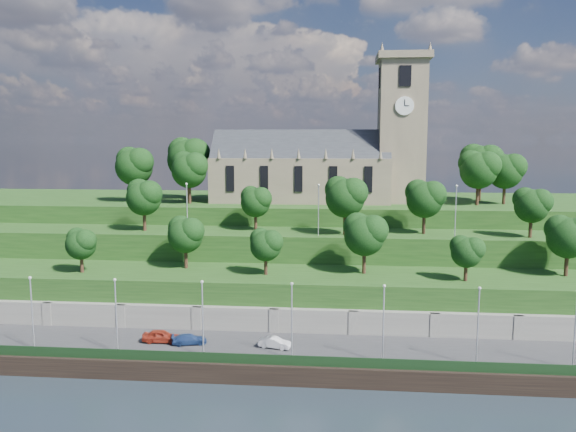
# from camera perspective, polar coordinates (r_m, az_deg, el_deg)

# --- Properties ---
(ground) EXTENTS (320.00, 320.00, 0.00)m
(ground) POSITION_cam_1_polar(r_m,az_deg,el_deg) (62.77, 2.08, -16.93)
(ground) COLOR black
(ground) RESTS_ON ground
(promenade) EXTENTS (160.00, 12.00, 2.00)m
(promenade) POSITION_cam_1_polar(r_m,az_deg,el_deg) (67.88, 2.37, -14.06)
(promenade) COLOR #2D2D30
(promenade) RESTS_ON ground
(quay_wall) EXTENTS (160.00, 0.50, 2.20)m
(quay_wall) POSITION_cam_1_polar(r_m,az_deg,el_deg) (62.27, 2.08, -16.03)
(quay_wall) COLOR black
(quay_wall) RESTS_ON ground
(fence) EXTENTS (160.00, 0.10, 1.20)m
(fence) POSITION_cam_1_polar(r_m,az_deg,el_deg) (62.28, 2.12, -14.53)
(fence) COLOR #173417
(fence) RESTS_ON promenade
(retaining_wall) EXTENTS (160.00, 2.10, 5.00)m
(retaining_wall) POSITION_cam_1_polar(r_m,az_deg,el_deg) (72.96, 2.62, -11.23)
(retaining_wall) COLOR slate
(retaining_wall) RESTS_ON ground
(embankment_lower) EXTENTS (160.00, 12.00, 8.00)m
(embankment_lower) POSITION_cam_1_polar(r_m,az_deg,el_deg) (78.24, 2.83, -8.76)
(embankment_lower) COLOR #1B3D14
(embankment_lower) RESTS_ON ground
(embankment_upper) EXTENTS (160.00, 10.00, 12.00)m
(embankment_upper) POSITION_cam_1_polar(r_m,az_deg,el_deg) (88.36, 3.14, -5.49)
(embankment_upper) COLOR #1B3D14
(embankment_upper) RESTS_ON ground
(hilltop) EXTENTS (160.00, 32.00, 15.00)m
(hilltop) POSITION_cam_1_polar(r_m,az_deg,el_deg) (108.63, 3.55, -2.20)
(hilltop) COLOR #1B3D14
(hilltop) RESTS_ON ground
(church) EXTENTS (38.60, 12.35, 27.60)m
(church) POSITION_cam_1_polar(r_m,az_deg,el_deg) (103.04, 3.99, 5.67)
(church) COLOR #6F614D
(church) RESTS_ON hilltop
(trees_lower) EXTENTS (71.28, 8.84, 8.35)m
(trees_lower) POSITION_cam_1_polar(r_m,az_deg,el_deg) (76.71, 6.01, -2.14)
(trees_lower) COLOR black
(trees_lower) RESTS_ON embankment_lower
(trees_upper) EXTENTS (64.17, 8.31, 8.84)m
(trees_upper) POSITION_cam_1_polar(r_m,az_deg,el_deg) (85.48, 4.74, 1.87)
(trees_upper) COLOR black
(trees_upper) RESTS_ON embankment_upper
(trees_hilltop) EXTENTS (72.97, 16.63, 11.75)m
(trees_hilltop) POSITION_cam_1_polar(r_m,az_deg,el_deg) (102.26, 2.35, 5.37)
(trees_hilltop) COLOR black
(trees_hilltop) RESTS_ON hilltop
(lamp_posts_promenade) EXTENTS (60.36, 0.36, 8.78)m
(lamp_posts_promenade) POSITION_cam_1_polar(r_m,az_deg,el_deg) (62.68, 0.38, -10.08)
(lamp_posts_promenade) COLOR #B2B2B7
(lamp_posts_promenade) RESTS_ON promenade
(lamp_posts_upper) EXTENTS (40.36, 0.36, 7.76)m
(lamp_posts_upper) POSITION_cam_1_polar(r_m,az_deg,el_deg) (83.59, 3.11, 1.05)
(lamp_posts_upper) COLOR #B2B2B7
(lamp_posts_upper) RESTS_ON embankment_upper
(car_left) EXTENTS (4.48, 1.90, 1.51)m
(car_left) POSITION_cam_1_polar(r_m,az_deg,el_deg) (70.75, -12.77, -11.81)
(car_left) COLOR maroon
(car_left) RESTS_ON promenade
(car_middle) EXTENTS (4.00, 2.10, 1.25)m
(car_middle) POSITION_cam_1_polar(r_m,az_deg,el_deg) (67.36, -1.35, -12.74)
(car_middle) COLOR #BBBABF
(car_middle) RESTS_ON promenade
(car_right) EXTENTS (4.41, 2.64, 1.20)m
(car_right) POSITION_cam_1_polar(r_m,az_deg,el_deg) (69.53, -10.00, -12.22)
(car_right) COLOR navy
(car_right) RESTS_ON promenade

